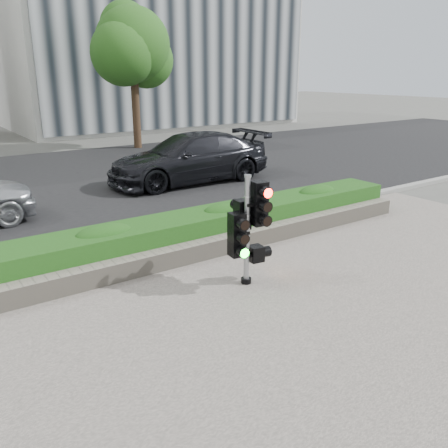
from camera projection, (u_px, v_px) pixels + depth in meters
name	position (u px, v px, depth m)	size (l,w,h in m)	color
ground	(241.00, 303.00, 7.43)	(120.00, 120.00, 0.00)	#51514C
sidewalk	(371.00, 385.00, 5.48)	(16.00, 11.00, 0.03)	#9E9389
road	(55.00, 184.00, 15.23)	(60.00, 13.00, 0.02)	black
curb	(151.00, 243.00, 9.87)	(60.00, 0.25, 0.12)	gray
stone_wall	(180.00, 255.00, 8.85)	(12.00, 0.32, 0.34)	gray
hedge	(164.00, 237.00, 9.31)	(12.00, 1.00, 0.68)	#348127
building_right	(148.00, 31.00, 31.09)	(18.00, 10.00, 12.00)	#B7B7B2
tree_right	(132.00, 48.00, 21.18)	(4.10, 3.58, 6.53)	black
traffic_signal	(247.00, 224.00, 7.80)	(0.67, 0.51, 1.88)	black
car_dark	(189.00, 158.00, 15.31)	(2.19, 5.39, 1.56)	black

